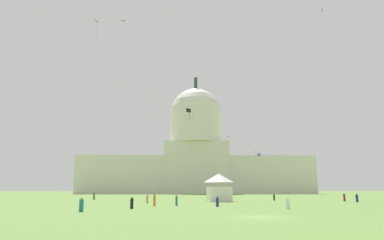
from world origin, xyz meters
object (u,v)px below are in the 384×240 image
object	(u,v)px
person_black_mid_left	(274,197)
kite_magenta_high	(322,10)
person_olive_near_tent	(94,196)
kite_yellow_low	(256,152)
person_black_back_right	(132,203)
person_teal_near_tree_east	(177,200)
person_tan_lawn_far_right	(147,199)
kite_black_mid	(189,111)
kite_blue_low	(259,155)
kite_pink_high	(124,23)
event_tent	(219,188)
person_navy_back_left	(217,202)
person_navy_back_center	(357,198)
kite_green_high	(98,23)
kite_lime_high	(158,97)
person_maroon_deep_crowd	(344,197)
capitol_building	(196,155)
person_teal_edge_west	(81,205)
person_white_front_right	(288,204)
person_orange_mid_right	(154,200)
kite_red_mid	(229,137)
kite_white_high	(192,114)

from	to	relation	value
person_black_mid_left	kite_magenta_high	bearing A→B (deg)	108.89
person_olive_near_tent	kite_yellow_low	distance (m)	87.21
person_black_back_right	person_teal_near_tree_east	bearing A→B (deg)	-36.60
person_tan_lawn_far_right	kite_black_mid	bearing A→B (deg)	0.02
kite_blue_low	kite_pink_high	xyz separation A→B (m)	(-55.46, -50.69, 39.94)
person_olive_near_tent	kite_blue_low	xyz separation A→B (m)	(55.97, 80.64, 17.13)
event_tent	person_navy_back_left	distance (m)	22.47
person_navy_back_center	kite_green_high	bearing A→B (deg)	-7.92
person_black_back_right	kite_lime_high	world-z (taller)	kite_lime_high
person_black_back_right	kite_magenta_high	xyz separation A→B (m)	(44.46, 45.86, 49.94)
person_black_back_right	kite_pink_high	distance (m)	92.62
person_olive_near_tent	person_maroon_deep_crowd	world-z (taller)	person_olive_near_tent
kite_green_high	person_black_back_right	bearing A→B (deg)	-138.62
capitol_building	person_teal_edge_west	xyz separation A→B (m)	(-18.66, -155.62, -19.40)
person_teal_edge_west	kite_green_high	size ratio (longest dim) A/B	0.36
event_tent	person_maroon_deep_crowd	world-z (taller)	event_tent
person_white_front_right	person_olive_near_tent	size ratio (longest dim) A/B	0.82
person_teal_edge_west	kite_green_high	xyz separation A→B (m)	(-9.20, 41.87, 40.49)
person_orange_mid_right	person_tan_lawn_far_right	xyz separation A→B (m)	(-2.01, 11.07, -0.13)
person_teal_edge_west	person_orange_mid_right	bearing A→B (deg)	-89.60
capitol_building	person_navy_back_center	world-z (taller)	capitol_building
person_tan_lawn_far_right	person_black_back_right	bearing A→B (deg)	-164.77
person_olive_near_tent	person_black_mid_left	size ratio (longest dim) A/B	1.18
person_black_back_right	kite_black_mid	distance (m)	50.92
person_black_back_right	kite_blue_low	distance (m)	130.35
event_tent	kite_pink_high	distance (m)	75.60
kite_blue_low	person_teal_near_tree_east	bearing A→B (deg)	-34.99
person_navy_back_left	kite_blue_low	world-z (taller)	kite_blue_low
capitol_building	person_orange_mid_right	distance (m)	143.68
kite_blue_low	kite_black_mid	size ratio (longest dim) A/B	0.42
person_black_mid_left	kite_yellow_low	size ratio (longest dim) A/B	1.32
kite_red_mid	person_navy_back_center	bearing A→B (deg)	147.65
person_maroon_deep_crowd	kite_black_mid	size ratio (longest dim) A/B	0.55
kite_pink_high	event_tent	bearing A→B (deg)	135.03
person_navy_back_left	kite_lime_high	bearing A→B (deg)	-28.99
person_orange_mid_right	person_olive_near_tent	bearing A→B (deg)	-14.63
person_teal_edge_west	person_black_mid_left	bearing A→B (deg)	-100.67
kite_white_high	kite_magenta_high	world-z (taller)	kite_magenta_high
person_teal_near_tree_east	kite_white_high	world-z (taller)	kite_white_high
person_teal_near_tree_east	kite_lime_high	bearing A→B (deg)	-133.43
person_olive_near_tent	kite_pink_high	world-z (taller)	kite_pink_high
person_tan_lawn_far_right	kite_red_mid	size ratio (longest dim) A/B	0.45
kite_red_mid	person_teal_near_tree_east	bearing A→B (deg)	122.09
person_white_front_right	kite_magenta_high	world-z (taller)	kite_magenta_high
kite_black_mid	kite_white_high	bearing A→B (deg)	33.97
capitol_building	person_teal_near_tree_east	size ratio (longest dim) A/B	75.79
person_orange_mid_right	kite_white_high	size ratio (longest dim) A/B	0.41
kite_yellow_low	kite_green_high	bearing A→B (deg)	139.02
person_white_front_right	person_navy_back_left	size ratio (longest dim) A/B	1.00
person_white_front_right	person_black_mid_left	size ratio (longest dim) A/B	0.96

